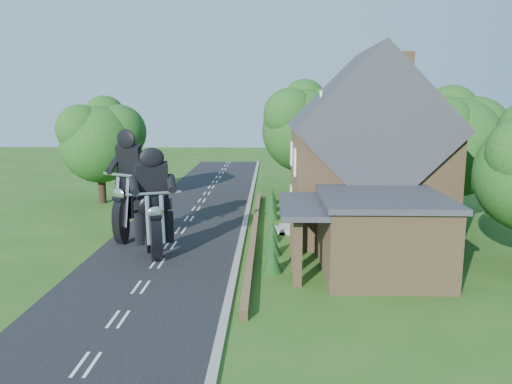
{
  "coord_description": "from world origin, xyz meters",
  "views": [
    {
      "loc": [
        5.2,
        -21.88,
        7.34
      ],
      "look_at": [
        4.45,
        3.27,
        2.8
      ],
      "focal_mm": 35.0,
      "sensor_mm": 36.0,
      "label": 1
    }
  ],
  "objects_px": {
    "motorcycle_lead": "(154,241)",
    "house": "(366,157)",
    "garden_wall": "(254,232)",
    "motorcycle_follow": "(133,224)",
    "annex": "(378,233)"
  },
  "relations": [
    {
      "from": "house",
      "to": "annex",
      "type": "distance_m",
      "value": 7.3
    },
    {
      "from": "annex",
      "to": "motorcycle_follow",
      "type": "relative_size",
      "value": 3.67
    },
    {
      "from": "annex",
      "to": "house",
      "type": "bearing_deg",
      "value": 84.76
    },
    {
      "from": "house",
      "to": "motorcycle_follow",
      "type": "distance_m",
      "value": 13.29
    },
    {
      "from": "house",
      "to": "motorcycle_follow",
      "type": "height_order",
      "value": "house"
    },
    {
      "from": "motorcycle_lead",
      "to": "house",
      "type": "bearing_deg",
      "value": -175.84
    },
    {
      "from": "garden_wall",
      "to": "house",
      "type": "distance_m",
      "value": 7.52
    },
    {
      "from": "garden_wall",
      "to": "annex",
      "type": "relative_size",
      "value": 3.12
    },
    {
      "from": "house",
      "to": "motorcycle_lead",
      "type": "distance_m",
      "value": 12.46
    },
    {
      "from": "motorcycle_lead",
      "to": "motorcycle_follow",
      "type": "height_order",
      "value": "motorcycle_follow"
    },
    {
      "from": "motorcycle_lead",
      "to": "annex",
      "type": "bearing_deg",
      "value": 149.42
    },
    {
      "from": "garden_wall",
      "to": "house",
      "type": "relative_size",
      "value": 2.15
    },
    {
      "from": "house",
      "to": "motorcycle_lead",
      "type": "xyz_separation_m",
      "value": [
        -10.83,
        -5.02,
        -3.55
      ]
    },
    {
      "from": "house",
      "to": "motorcycle_follow",
      "type": "xyz_separation_m",
      "value": [
        -12.66,
        -2.15,
        -3.45
      ]
    },
    {
      "from": "garden_wall",
      "to": "house",
      "type": "xyz_separation_m",
      "value": [
        6.19,
        1.0,
        4.14
      ]
    }
  ]
}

